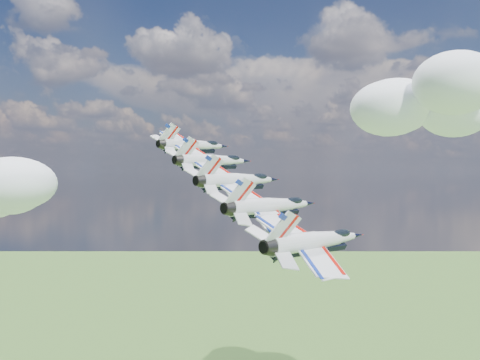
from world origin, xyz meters
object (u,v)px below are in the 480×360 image
at_px(jet_0, 195,145).
at_px(jet_2, 240,180).
at_px(jet_3, 273,206).
at_px(jet_1, 215,161).
at_px(jet_4, 318,240).

bearing_deg(jet_0, jet_2, -19.43).
distance_m(jet_0, jet_3, 37.38).
height_order(jet_1, jet_2, jet_1).
bearing_deg(jet_4, jet_2, 160.57).
bearing_deg(jet_2, jet_3, -19.43).
xyz_separation_m(jet_2, jet_3, (8.62, -8.39, -3.25)).
distance_m(jet_2, jet_4, 24.92).
bearing_deg(jet_0, jet_3, -19.43).
relative_size(jet_2, jet_4, 1.00).
relative_size(jet_3, jet_4, 1.00).
height_order(jet_1, jet_3, jet_1).
distance_m(jet_1, jet_4, 37.38).
xyz_separation_m(jet_1, jet_3, (17.24, -16.78, -6.50)).
relative_size(jet_1, jet_4, 1.00).
distance_m(jet_3, jet_4, 12.46).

